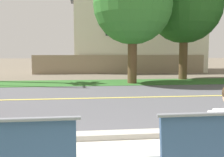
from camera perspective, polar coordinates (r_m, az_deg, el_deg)
The scene contains 8 objects.
ground_plane at distance 10.23m, azimuth -4.94°, elevation -2.98°, with size 140.00×140.00×0.00m, color #665B4C.
curb_edge at distance 4.70m, azimuth -2.66°, elevation -12.61°, with size 44.00×0.30×0.11m, color #ADA89E.
street_asphalt at distance 8.75m, azimuth -4.62°, elevation -4.42°, with size 52.00×8.00×0.01m, color #515156.
road_centre_line at distance 8.74m, azimuth -4.62°, elevation -4.39°, with size 48.00×0.14×0.01m, color #E0CC4C.
far_verge_grass at distance 13.32m, azimuth -5.37°, elevation -0.95°, with size 48.00×2.80×0.02m, color #2D6026.
shade_tree_left at distance 15.76m, azimuth 16.45°, elevation 16.33°, with size 4.21×4.21×6.95m.
garden_wall at distance 19.38m, azimuth 1.95°, elevation 3.18°, with size 13.00×0.36×1.40m, color gray.
house_across_street at distance 22.91m, azimuth 5.14°, elevation 10.57°, with size 11.27×6.91×6.93m.
Camera 1 is at (-0.31, -2.11, 1.53)m, focal length 41.12 mm.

